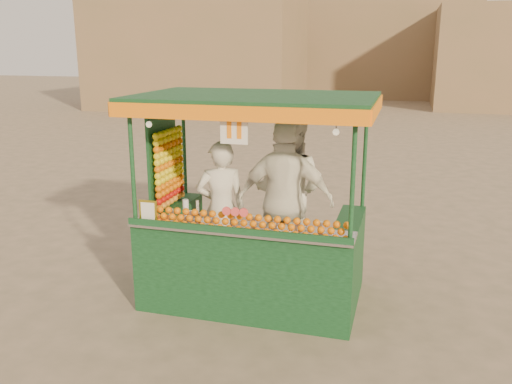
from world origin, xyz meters
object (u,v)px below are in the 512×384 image
(vendor_left, at_px, (221,208))
(vendor_middle, at_px, (288,192))
(vendor_right, at_px, (285,201))
(juice_cart, at_px, (247,237))

(vendor_left, bearing_deg, vendor_middle, -173.19)
(vendor_right, bearing_deg, vendor_left, -3.71)
(vendor_left, distance_m, vendor_right, 0.80)
(juice_cart, bearing_deg, vendor_left, 164.95)
(juice_cart, height_order, vendor_left, juice_cart)
(juice_cart, xyz_separation_m, vendor_right, (0.44, 0.14, 0.45))
(vendor_left, height_order, vendor_middle, vendor_middle)
(vendor_right, bearing_deg, vendor_middle, -87.68)
(vendor_middle, xyz_separation_m, vendor_right, (0.06, -0.40, -0.01))
(juice_cart, bearing_deg, vendor_middle, 55.28)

